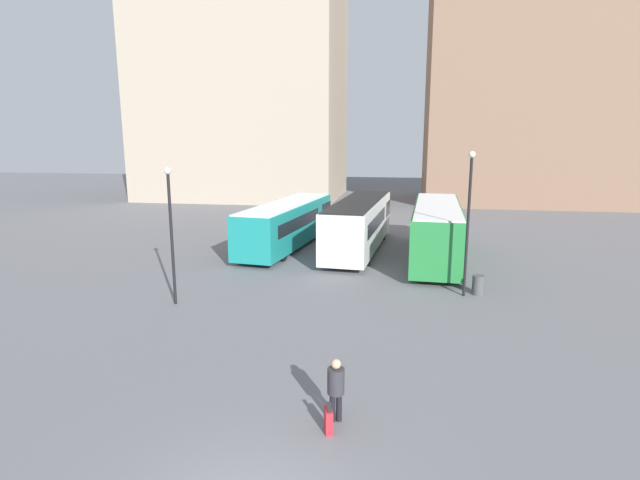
% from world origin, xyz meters
% --- Properties ---
extents(building_block_left, '(21.48, 15.20, 31.40)m').
position_xyz_m(building_block_left, '(-15.45, 48.60, 15.70)').
color(building_block_left, tan).
rests_on(building_block_left, ground_plane).
extents(bus_0, '(3.78, 11.69, 2.80)m').
position_xyz_m(bus_0, '(-4.47, 22.54, 1.53)').
color(bus_0, '#19847F').
rests_on(bus_0, ground_plane).
extents(bus_1, '(3.30, 11.57, 3.06)m').
position_xyz_m(bus_1, '(0.02, 22.32, 1.67)').
color(bus_1, silver).
rests_on(bus_1, ground_plane).
extents(bus_2, '(3.10, 11.58, 3.10)m').
position_xyz_m(bus_2, '(4.48, 20.82, 1.69)').
color(bus_2, '#237A38').
rests_on(bus_2, ground_plane).
extents(traveler, '(0.52, 0.52, 1.59)m').
position_xyz_m(traveler, '(1.17, 3.48, 0.95)').
color(traveler, black).
rests_on(traveler, ground_plane).
extents(suitcase, '(0.27, 0.40, 0.84)m').
position_xyz_m(suitcase, '(1.07, 2.97, 0.30)').
color(suitcase, '#B7232D').
rests_on(suitcase, ground_plane).
extents(lamp_post_0, '(0.28, 0.28, 5.58)m').
position_xyz_m(lamp_post_0, '(-6.52, 10.99, 3.29)').
color(lamp_post_0, black).
rests_on(lamp_post_0, ground_plane).
extents(lamp_post_1, '(0.28, 0.28, 6.18)m').
position_xyz_m(lamp_post_1, '(5.32, 14.05, 3.60)').
color(lamp_post_1, black).
rests_on(lamp_post_1, ground_plane).
extents(trash_bin, '(0.52, 0.52, 0.85)m').
position_xyz_m(trash_bin, '(5.94, 14.36, 0.42)').
color(trash_bin, '#47474C').
rests_on(trash_bin, ground_plane).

